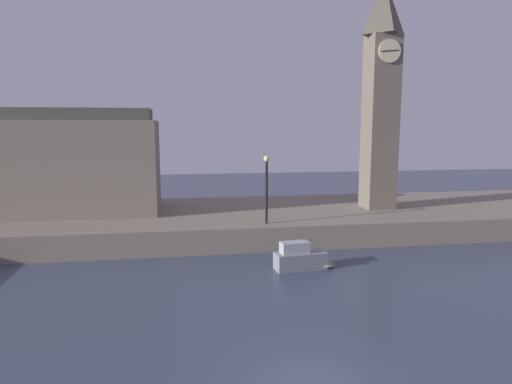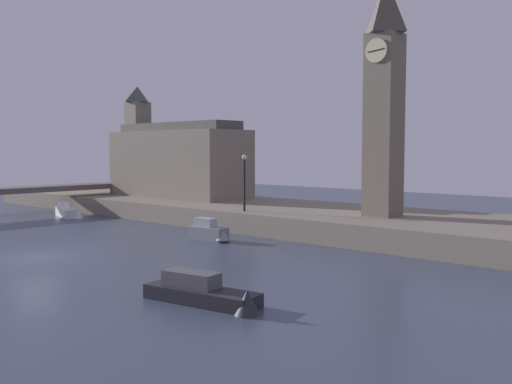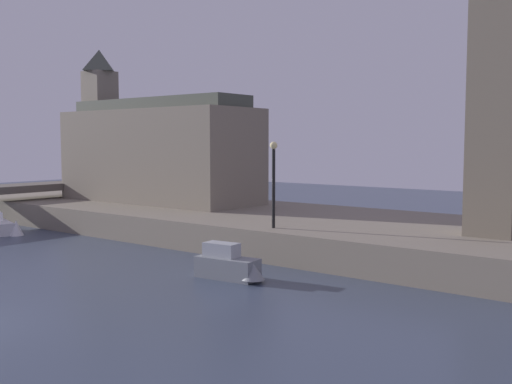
# 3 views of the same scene
# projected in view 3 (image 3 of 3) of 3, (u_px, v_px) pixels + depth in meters

# --- Properties ---
(far_embankment) EXTENTS (70.00, 12.00, 1.50)m
(far_embankment) POSITION_uv_depth(u_px,v_px,m) (302.00, 229.00, 33.32)
(far_embankment) COLOR slate
(far_embankment) RESTS_ON ground
(clock_tower) EXTENTS (2.26, 2.31, 15.83)m
(clock_tower) POSITION_uv_depth(u_px,v_px,m) (499.00, 46.00, 25.59)
(clock_tower) COLOR #6B6051
(clock_tower) RESTS_ON far_embankment
(parliament_hall) EXTENTS (14.83, 5.66, 10.98)m
(parliament_hall) POSITION_uv_depth(u_px,v_px,m) (154.00, 150.00, 41.65)
(parliament_hall) COLOR slate
(parliament_hall) RESTS_ON far_embankment
(streetlamp) EXTENTS (0.36, 0.36, 4.13)m
(streetlamp) POSITION_uv_depth(u_px,v_px,m) (274.00, 175.00, 28.38)
(streetlamp) COLOR black
(streetlamp) RESTS_ON far_embankment
(boat_cruiser_grey) EXTENTS (3.24, 1.34, 1.45)m
(boat_cruiser_grey) POSITION_uv_depth(u_px,v_px,m) (230.00, 265.00, 24.46)
(boat_cruiser_grey) COLOR gray
(boat_cruiser_grey) RESTS_ON ground
(boat_ferry_white) EXTENTS (4.78, 2.20, 1.36)m
(boat_ferry_white) POSITION_uv_depth(u_px,v_px,m) (1.00, 225.00, 36.89)
(boat_ferry_white) COLOR silver
(boat_ferry_white) RESTS_ON ground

